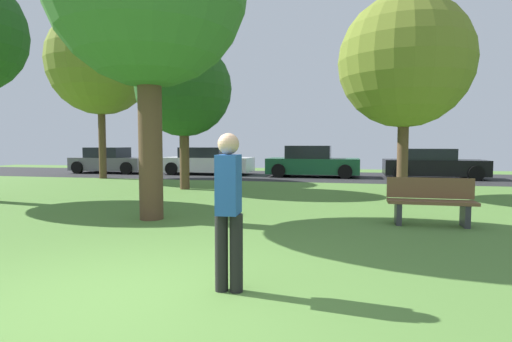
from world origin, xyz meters
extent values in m
plane|color=#547F38|center=(0.00, 0.00, 0.00)|extent=(44.00, 44.00, 0.00)
cube|color=#28282B|center=(0.00, 16.00, 0.00)|extent=(44.00, 6.40, 0.01)
cylinder|color=brown|center=(-3.31, 9.45, 1.20)|extent=(0.33, 0.33, 2.39)
sphere|color=#23511E|center=(-3.31, 9.45, 3.44)|extent=(3.26, 3.26, 3.26)
cylinder|color=brown|center=(3.76, 9.13, 1.23)|extent=(0.32, 0.32, 2.46)
sphere|color=olive|center=(3.76, 9.13, 3.96)|extent=(3.86, 3.86, 3.86)
cylinder|color=brown|center=(-1.79, 4.06, 1.78)|extent=(0.48, 0.48, 3.56)
cylinder|color=brown|center=(-8.61, 12.71, 1.75)|extent=(0.32, 0.32, 3.50)
sphere|color=olive|center=(-8.61, 12.71, 5.15)|extent=(4.59, 4.59, 4.59)
cylinder|color=black|center=(0.89, 0.43, 0.41)|extent=(0.14, 0.14, 0.83)
cylinder|color=black|center=(1.05, 0.44, 0.41)|extent=(0.14, 0.14, 0.83)
cube|color=#23519E|center=(0.97, 0.43, 1.14)|extent=(0.24, 0.33, 0.62)
sphere|color=tan|center=(0.97, 0.43, 1.56)|extent=(0.22, 0.22, 0.22)
cube|color=slate|center=(-10.18, 15.83, 0.49)|extent=(4.04, 1.72, 0.68)
cube|color=black|center=(-10.38, 15.83, 1.10)|extent=(1.94, 1.51, 0.53)
cylinder|color=black|center=(-8.77, 16.69, 0.32)|extent=(0.64, 0.22, 0.64)
cylinder|color=black|center=(-8.77, 14.97, 0.32)|extent=(0.64, 0.22, 0.64)
cylinder|color=black|center=(-11.60, 16.69, 0.32)|extent=(0.64, 0.22, 0.64)
cylinder|color=black|center=(-11.60, 14.97, 0.32)|extent=(0.64, 0.22, 0.64)
cube|color=white|center=(-4.81, 16.09, 0.51)|extent=(4.49, 1.90, 0.71)
cube|color=black|center=(-5.04, 16.09, 1.12)|extent=(2.15, 1.67, 0.51)
cylinder|color=black|center=(-3.24, 17.04, 0.32)|extent=(0.64, 0.22, 0.64)
cylinder|color=black|center=(-3.24, 15.14, 0.32)|extent=(0.64, 0.22, 0.64)
cylinder|color=black|center=(-6.38, 17.04, 0.32)|extent=(0.64, 0.22, 0.64)
cylinder|color=black|center=(-6.38, 15.14, 0.32)|extent=(0.64, 0.22, 0.64)
cube|color=#195633|center=(0.56, 15.74, 0.51)|extent=(4.28, 1.84, 0.72)
cube|color=black|center=(0.34, 15.74, 1.17)|extent=(2.05, 1.62, 0.60)
cylinder|color=black|center=(2.05, 16.66, 0.32)|extent=(0.64, 0.22, 0.64)
cylinder|color=black|center=(2.05, 14.82, 0.32)|extent=(0.64, 0.22, 0.64)
cylinder|color=black|center=(-0.94, 16.66, 0.32)|extent=(0.64, 0.22, 0.64)
cylinder|color=black|center=(-0.94, 14.82, 0.32)|extent=(0.64, 0.22, 0.64)
cube|color=black|center=(5.92, 15.92, 0.50)|extent=(4.29, 1.82, 0.70)
cube|color=black|center=(5.71, 15.92, 1.09)|extent=(2.06, 1.60, 0.50)
cylinder|color=black|center=(7.42, 16.83, 0.32)|extent=(0.64, 0.22, 0.64)
cylinder|color=black|center=(7.42, 15.02, 0.32)|extent=(0.64, 0.22, 0.64)
cylinder|color=black|center=(4.42, 16.83, 0.32)|extent=(0.64, 0.22, 0.64)
cylinder|color=black|center=(4.42, 15.02, 0.32)|extent=(0.64, 0.22, 0.64)
cube|color=brown|center=(3.75, 4.63, 0.45)|extent=(1.60, 0.44, 0.06)
cube|color=brown|center=(3.75, 4.83, 0.70)|extent=(1.60, 0.06, 0.40)
cube|color=#333338|center=(4.35, 4.63, 0.23)|extent=(0.10, 0.40, 0.45)
cube|color=#333338|center=(3.15, 4.63, 0.23)|extent=(0.10, 0.40, 0.45)
cylinder|color=#2D2D33|center=(-6.07, 12.20, 2.25)|extent=(0.14, 0.14, 4.50)
camera|label=1|loc=(2.19, -3.63, 1.56)|focal=28.59mm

